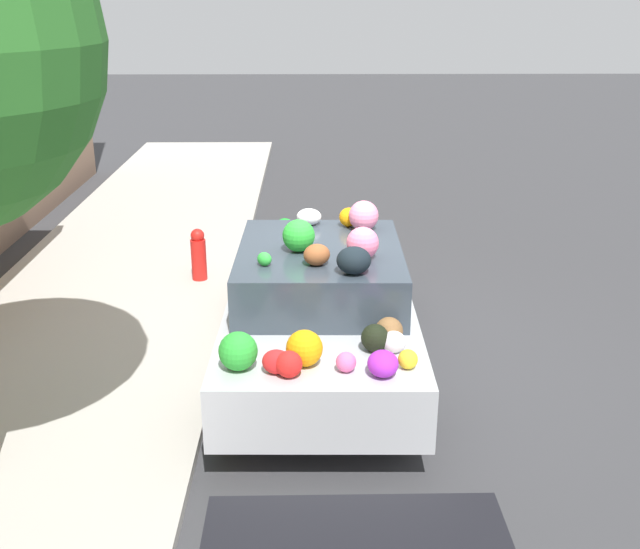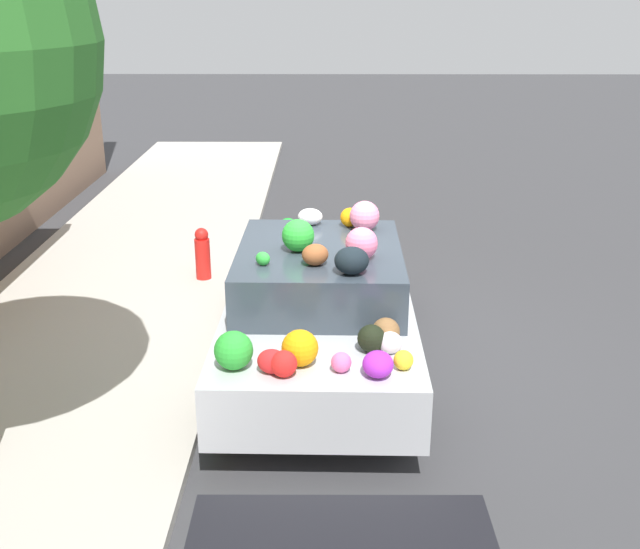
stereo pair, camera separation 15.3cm
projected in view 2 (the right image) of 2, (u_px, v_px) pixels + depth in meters
The scene contains 4 objects.
ground_plane at pixel (324, 363), 7.97m from camera, with size 60.00×60.00×0.00m, color #38383A.
sidewalk_curb at pixel (71, 357), 7.97m from camera, with size 24.00×3.20×0.10m.
fire_hydrant at pixel (203, 254), 9.92m from camera, with size 0.20×0.20×0.70m.
art_car at pixel (320, 302), 7.66m from camera, with size 4.28×1.91×1.67m.
Camera 2 is at (-7.12, -0.01, 3.70)m, focal length 42.00 mm.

